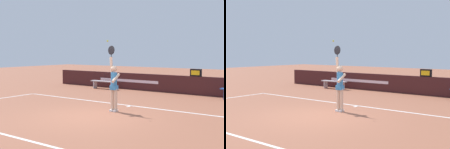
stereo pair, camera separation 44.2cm
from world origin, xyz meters
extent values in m
plane|color=#9B5940|center=(0.00, 0.00, 0.00)|extent=(60.00, 60.00, 0.00)
cube|color=white|center=(0.00, 2.60, 0.00)|extent=(12.27, 0.11, 0.00)
cube|color=white|center=(0.00, -3.16, 0.00)|extent=(12.27, 0.11, 0.00)
cube|color=white|center=(0.00, 2.45, 0.00)|extent=(0.11, 0.30, 0.00)
cube|color=#3E1A1B|center=(0.00, 7.23, 0.48)|extent=(16.91, 0.21, 0.96)
cube|color=silver|center=(-3.12, 7.12, 0.51)|extent=(4.02, 0.01, 0.16)
cube|color=black|center=(0.98, 7.23, 1.15)|extent=(0.57, 0.18, 0.38)
cube|color=yellow|center=(0.98, 7.14, 1.15)|extent=(0.44, 0.01, 0.23)
cylinder|color=beige|center=(0.20, 1.20, 0.43)|extent=(0.13, 0.13, 0.86)
cylinder|color=beige|center=(0.05, 1.19, 0.43)|extent=(0.13, 0.13, 0.86)
cube|color=white|center=(0.20, 1.18, 0.04)|extent=(0.12, 0.25, 0.07)
cube|color=white|center=(0.05, 1.17, 0.04)|extent=(0.12, 0.25, 0.07)
cylinder|color=#3885C7|center=(0.13, 1.20, 1.16)|extent=(0.23, 0.23, 0.61)
cube|color=#3885C7|center=(0.13, 1.20, 0.90)|extent=(0.28, 0.23, 0.16)
sphere|color=beige|center=(0.13, 1.20, 1.60)|extent=(0.23, 0.23, 0.23)
cylinder|color=beige|center=(0.01, 1.19, 1.75)|extent=(0.14, 0.11, 0.58)
cylinder|color=beige|center=(0.25, 1.15, 1.26)|extent=(0.14, 0.51, 0.33)
ellipsoid|color=black|center=(0.01, 1.19, 2.29)|extent=(0.33, 0.06, 0.38)
cylinder|color=black|center=(0.01, 1.19, 2.10)|extent=(0.03, 0.03, 0.18)
sphere|color=#C5D92F|center=(0.04, 0.92, 2.62)|extent=(0.06, 0.06, 0.06)
cube|color=#B9AFB6|center=(-4.40, 6.47, 0.45)|extent=(1.67, 0.42, 0.05)
cube|color=#B9AFB6|center=(-5.03, 6.45, 0.23)|extent=(0.07, 0.32, 0.45)
cube|color=#B9AFB6|center=(-3.77, 6.50, 0.23)|extent=(0.07, 0.32, 0.45)
camera|label=1|loc=(6.81, -8.15, 2.26)|focal=49.90mm
camera|label=2|loc=(7.16, -7.89, 2.26)|focal=49.90mm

